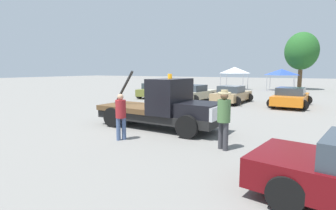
{
  "coord_description": "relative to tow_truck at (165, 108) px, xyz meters",
  "views": [
    {
      "loc": [
        5.78,
        -9.78,
        2.55
      ],
      "look_at": [
        0.5,
        0.0,
        1.05
      ],
      "focal_mm": 28.0,
      "sensor_mm": 36.0,
      "label": 1
    }
  ],
  "objects": [
    {
      "name": "person_at_hood",
      "position": [
        -0.51,
        -2.35,
        0.05
      ],
      "size": [
        0.38,
        0.38,
        1.69
      ],
      "rotation": [
        0.0,
        0.0,
        2.52
      ],
      "color": "#475B84",
      "rests_on": "ground"
    },
    {
      "name": "person_near_truck",
      "position": [
        3.11,
        -1.73,
        0.21
      ],
      "size": [
        0.43,
        0.43,
        1.93
      ],
      "rotation": [
        0.0,
        0.0,
        4.14
      ],
      "color": "#38383D",
      "rests_on": "ground"
    },
    {
      "name": "parked_car_orange",
      "position": [
        4.35,
        10.27,
        -0.28
      ],
      "size": [
        2.74,
        4.92,
        1.34
      ],
      "rotation": [
        0.0,
        0.0,
        1.51
      ],
      "color": "orange",
      "rests_on": "ground"
    },
    {
      "name": "parked_car_olive",
      "position": [
        -7.28,
        11.06,
        -0.28
      ],
      "size": [
        2.8,
        4.59,
        1.34
      ],
      "rotation": [
        0.0,
        0.0,
        1.73
      ],
      "color": "olive",
      "rests_on": "ground"
    },
    {
      "name": "canopy_tent_blue",
      "position": [
        2.34,
        25.38,
        1.34
      ],
      "size": [
        2.99,
        2.99,
        2.65
      ],
      "color": "#9E9EA3",
      "rests_on": "ground"
    },
    {
      "name": "tree_left",
      "position": [
        4.3,
        28.32,
        3.97
      ],
      "size": [
        4.09,
        4.09,
        7.3
      ],
      "color": "brown",
      "rests_on": "ground"
    },
    {
      "name": "parked_car_cream",
      "position": [
        -2.79,
        10.0,
        -0.28
      ],
      "size": [
        2.79,
        4.67,
        1.34
      ],
      "rotation": [
        0.0,
        0.0,
        1.44
      ],
      "color": "beige",
      "rests_on": "ground"
    },
    {
      "name": "canopy_tent_white",
      "position": [
        -3.29,
        24.78,
        1.56
      ],
      "size": [
        2.95,
        2.95,
        2.91
      ],
      "color": "#9E9EA3",
      "rests_on": "ground"
    },
    {
      "name": "parked_car_tan",
      "position": [
        0.21,
        10.27,
        -0.28
      ],
      "size": [
        2.67,
        4.52,
        1.34
      ],
      "rotation": [
        0.0,
        0.0,
        1.48
      ],
      "color": "tan",
      "rests_on": "ground"
    },
    {
      "name": "tow_truck",
      "position": [
        0.0,
        0.0,
        0.0
      ],
      "size": [
        5.83,
        2.36,
        2.51
      ],
      "rotation": [
        0.0,
        0.0,
        -0.07
      ],
      "color": "black",
      "rests_on": "ground"
    },
    {
      "name": "ground_plane",
      "position": [
        -0.35,
        0.02,
        -0.93
      ],
      "size": [
        160.0,
        160.0,
        0.0
      ],
      "primitive_type": "plane",
      "color": "gray"
    }
  ]
}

